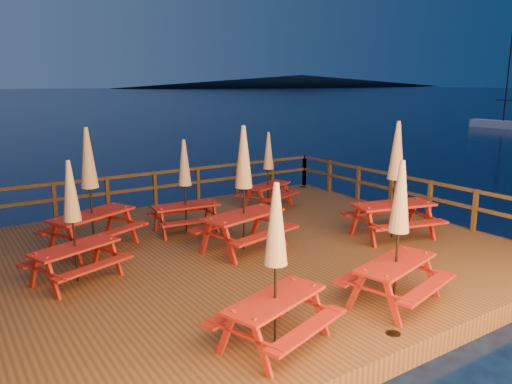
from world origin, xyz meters
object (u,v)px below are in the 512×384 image
sailboat (508,125)px  picnic_table_2 (395,178)px  picnic_table_0 (244,187)px  picnic_table_1 (185,185)px

sailboat → picnic_table_2: (-33.51, -16.57, 1.56)m
sailboat → picnic_table_0: size_ratio=3.46×
picnic_table_0 → picnic_table_2: (3.55, -1.25, 0.01)m
sailboat → picnic_table_2: size_ratio=3.43×
picnic_table_0 → picnic_table_1: 2.06m
picnic_table_0 → picnic_table_2: bearing=-33.4°
sailboat → picnic_table_0: sailboat is taller
sailboat → picnic_table_1: bearing=-163.2°
picnic_table_0 → picnic_table_1: bearing=90.5°
picnic_table_2 → picnic_table_0: bearing=174.7°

